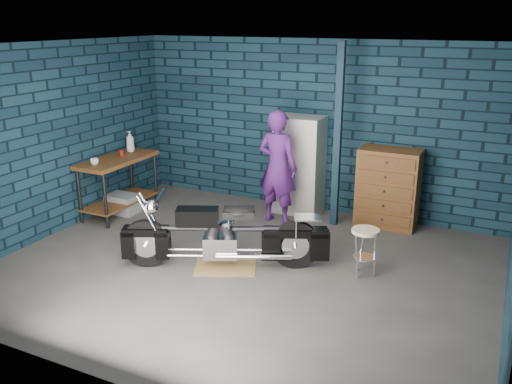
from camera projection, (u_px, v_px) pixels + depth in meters
ground at (244, 268)px, 6.81m from camera, size 6.00×6.00×0.00m
room_walls at (263, 110)px, 6.70m from camera, size 6.02×5.01×2.71m
support_post at (338, 137)px, 7.84m from camera, size 0.10×0.10×2.70m
workbench at (119, 186)px, 8.57m from camera, size 0.60×1.40×0.91m
drip_mat at (226, 266)px, 6.84m from camera, size 0.93×0.83×0.01m
motorcycle at (225, 231)px, 6.70m from camera, size 2.25×1.45×0.97m
person at (278, 167)px, 8.08m from camera, size 0.67×0.48×1.73m
storage_bin at (123, 204)px, 8.68m from camera, size 0.49×0.35×0.30m
locker at (299, 165)px, 8.55m from camera, size 0.72×0.52×1.55m
tool_chest at (388, 188)px, 8.02m from camera, size 0.88×0.49×1.18m
shop_stool at (364, 253)px, 6.51m from camera, size 0.34×0.34×0.60m
cup_a at (94, 162)px, 8.03m from camera, size 0.16×0.16×0.10m
mug_red at (122, 153)px, 8.54m from camera, size 0.09×0.09×0.10m
bottle at (130, 141)px, 8.80m from camera, size 0.14×0.14×0.34m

